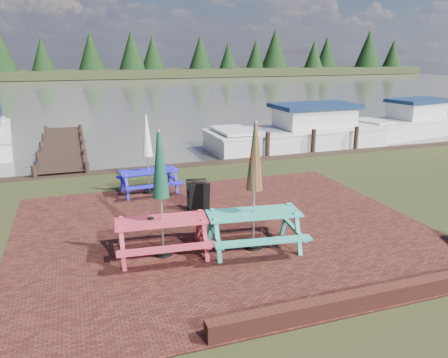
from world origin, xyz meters
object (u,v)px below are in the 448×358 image
boat_near (299,134)px  jetty (63,146)px  picnic_table_red (162,214)px  picnic_table_blue (148,167)px  chalkboard (198,196)px  boat_far (407,124)px  picnic_table_teal (254,207)px

boat_near → jetty: bearing=75.3°
picnic_table_red → boat_near: bearing=53.7°
picnic_table_blue → jetty: (-2.39, 7.02, -0.66)m
chalkboard → boat_far: size_ratio=0.12×
picnic_table_blue → boat_far: 14.92m
picnic_table_red → picnic_table_blue: size_ratio=1.12×
picnic_table_blue → chalkboard: size_ratio=2.71×
jetty → chalkboard: bearing=-69.9°
picnic_table_teal → jetty: (-3.77, 11.31, -0.79)m
picnic_table_red → jetty: (-1.98, 11.04, -0.75)m
jetty → picnic_table_blue: bearing=-71.2°
picnic_table_teal → chalkboard: (-0.49, 2.37, -0.48)m
picnic_table_teal → picnic_table_blue: bearing=115.2°
jetty → boat_far: (16.19, -1.38, 0.28)m
boat_near → picnic_table_blue: bearing=121.6°
picnic_table_blue → picnic_table_teal: bearing=-77.0°
picnic_table_teal → picnic_table_blue: 4.51m
picnic_table_red → boat_far: picnic_table_red is taller
picnic_table_teal → boat_far: 15.91m
chalkboard → boat_near: 9.27m
picnic_table_teal → picnic_table_red: 1.81m
picnic_table_teal → boat_near: bearing=64.2°
chalkboard → jetty: (-3.28, 8.95, -0.31)m
chalkboard → boat_far: bearing=37.8°
picnic_table_teal → boat_far: picnic_table_teal is taller
picnic_table_teal → picnic_table_red: bearing=178.6°
picnic_table_teal → boat_near: picnic_table_teal is taller
picnic_table_red → boat_near: picnic_table_red is taller
picnic_table_teal → jetty: size_ratio=0.28×
picnic_table_blue → jetty: size_ratio=0.24×
boat_far → picnic_table_teal: bearing=117.8°
picnic_table_blue → jetty: picnic_table_blue is taller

